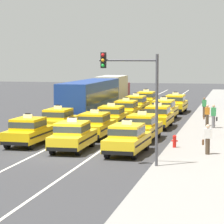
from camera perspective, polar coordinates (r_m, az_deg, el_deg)
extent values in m
plane|color=#353538|center=(32.50, -4.72, -4.21)|extent=(160.00, 160.00, 0.00)
cube|color=silver|center=(52.10, 0.00, -0.48)|extent=(0.14, 80.00, 0.01)
cube|color=silver|center=(51.52, 3.48, -0.56)|extent=(0.14, 80.00, 0.01)
cube|color=gray|center=(46.00, 9.44, -1.28)|extent=(4.00, 90.00, 0.15)
cylinder|color=black|center=(38.18, -8.06, -2.29)|extent=(0.26, 0.65, 0.64)
cylinder|color=black|center=(37.65, -5.98, -2.38)|extent=(0.26, 0.65, 0.64)
cylinder|color=black|center=(35.40, -9.93, -2.94)|extent=(0.26, 0.65, 0.64)
cylinder|color=black|center=(34.83, -7.71, -3.05)|extent=(0.26, 0.65, 0.64)
cube|color=yellow|center=(36.45, -7.90, -2.11)|extent=(1.95, 4.56, 0.70)
cube|color=black|center=(36.45, -7.90, -2.03)|extent=(1.96, 4.20, 0.10)
cube|color=yellow|center=(36.23, -8.00, -1.09)|extent=(1.67, 2.15, 0.64)
cube|color=#2D3842|center=(36.23, -8.00, -1.09)|extent=(1.69, 2.17, 0.35)
cube|color=white|center=(36.18, -8.01, -0.40)|extent=(0.56, 0.14, 0.24)
cube|color=black|center=(36.17, -8.02, -0.16)|extent=(0.32, 0.12, 0.06)
cube|color=black|center=(38.53, -6.66, -2.05)|extent=(1.71, 0.20, 0.20)
cube|color=black|center=(34.47, -9.27, -2.99)|extent=(1.71, 0.20, 0.20)
cylinder|color=black|center=(43.90, -5.36, -1.23)|extent=(0.26, 0.65, 0.64)
cylinder|color=black|center=(43.45, -3.52, -1.29)|extent=(0.26, 0.65, 0.64)
cylinder|color=black|center=(41.04, -6.75, -1.73)|extent=(0.26, 0.65, 0.64)
cylinder|color=black|center=(40.55, -4.79, -1.79)|extent=(0.26, 0.65, 0.64)
cube|color=yellow|center=(42.19, -5.09, -1.03)|extent=(1.91, 4.54, 0.70)
cube|color=black|center=(42.18, -5.09, -0.96)|extent=(1.92, 4.18, 0.10)
cube|color=yellow|center=(41.97, -5.16, -0.15)|extent=(1.65, 2.14, 0.64)
cube|color=#2D3842|center=(41.97, -5.16, -0.15)|extent=(1.67, 2.16, 0.35)
cube|color=white|center=(41.93, -5.17, 0.45)|extent=(0.56, 0.13, 0.24)
cube|color=black|center=(41.92, -5.17, 0.66)|extent=(0.32, 0.12, 0.06)
cube|color=black|center=(44.30, -4.17, -1.03)|extent=(1.71, 0.18, 0.20)
cube|color=black|center=(40.14, -6.10, -1.74)|extent=(1.71, 0.18, 0.20)
cylinder|color=black|center=(53.86, -2.21, 0.05)|extent=(0.25, 0.64, 0.64)
cylinder|color=black|center=(53.36, -0.14, 0.00)|extent=(0.25, 0.64, 0.64)
cylinder|color=black|center=(47.45, -4.39, -0.71)|extent=(0.25, 0.64, 0.64)
cylinder|color=black|center=(46.89, -2.06, -0.78)|extent=(0.25, 0.64, 0.64)
cube|color=navy|center=(50.24, -2.14, 1.31)|extent=(2.72, 11.25, 2.90)
cube|color=#2D3842|center=(50.22, -2.15, 1.60)|extent=(2.73, 10.80, 0.84)
cube|color=black|center=(55.53, -0.62, 2.96)|extent=(2.13, 0.12, 0.36)
cylinder|color=black|center=(62.41, -0.43, 0.82)|extent=(0.24, 0.64, 0.64)
cylinder|color=black|center=(62.03, 1.28, 0.79)|extent=(0.24, 0.64, 0.64)
cylinder|color=black|center=(58.63, -1.27, 0.51)|extent=(0.24, 0.64, 0.64)
cylinder|color=black|center=(58.21, 0.55, 0.47)|extent=(0.24, 0.64, 0.64)
cube|color=maroon|center=(63.09, 0.60, 1.83)|extent=(2.10, 2.20, 2.10)
cube|color=#2D3842|center=(64.12, 0.80, 2.15)|extent=(1.93, 0.06, 0.76)
cube|color=beige|center=(59.87, -0.02, 2.15)|extent=(2.30, 5.20, 2.70)
cylinder|color=black|center=(35.89, -4.21, -2.75)|extent=(0.24, 0.64, 0.64)
cylinder|color=black|center=(35.52, -1.92, -2.83)|extent=(0.24, 0.64, 0.64)
cylinder|color=black|center=(33.00, -5.69, -3.51)|extent=(0.24, 0.64, 0.64)
cylinder|color=black|center=(32.59, -3.21, -3.60)|extent=(0.24, 0.64, 0.64)
cube|color=yellow|center=(34.19, -3.73, -2.58)|extent=(1.82, 4.51, 0.70)
cube|color=black|center=(34.18, -3.74, -2.50)|extent=(1.84, 4.15, 0.10)
cube|color=yellow|center=(33.96, -3.81, -1.49)|extent=(1.61, 2.11, 0.64)
cube|color=#2D3842|center=(33.96, -3.81, -1.49)|extent=(1.63, 2.13, 0.35)
cube|color=white|center=(33.90, -3.82, -0.76)|extent=(0.56, 0.12, 0.24)
cube|color=black|center=(33.89, -3.82, -0.50)|extent=(0.32, 0.11, 0.06)
cube|color=black|center=(36.33, -2.79, -2.49)|extent=(1.71, 0.15, 0.20)
cube|color=black|center=(32.13, -4.80, -3.57)|extent=(1.71, 0.15, 0.20)
cylinder|color=black|center=(40.93, -2.06, -1.71)|extent=(0.25, 0.64, 0.64)
cylinder|color=black|center=(40.56, -0.05, -1.77)|extent=(0.25, 0.64, 0.64)
cylinder|color=black|center=(38.01, -3.28, -2.28)|extent=(0.25, 0.64, 0.64)
cylinder|color=black|center=(37.62, -1.12, -2.36)|extent=(0.25, 0.64, 0.64)
cube|color=yellow|center=(39.23, -1.61, -1.51)|extent=(1.88, 4.53, 0.70)
cube|color=black|center=(39.22, -1.61, -1.44)|extent=(1.89, 4.17, 0.10)
cube|color=yellow|center=(39.00, -1.67, -0.56)|extent=(1.64, 2.13, 0.64)
cube|color=#2D3842|center=(39.00, -1.67, -0.56)|extent=(1.66, 2.15, 0.35)
cube|color=white|center=(38.96, -1.67, 0.08)|extent=(0.56, 0.13, 0.24)
cube|color=black|center=(38.95, -1.67, 0.30)|extent=(0.32, 0.12, 0.06)
cube|color=black|center=(41.38, -0.83, -1.49)|extent=(1.71, 0.17, 0.20)
cube|color=black|center=(37.14, -2.48, -2.31)|extent=(1.71, 0.17, 0.20)
cylinder|color=black|center=(45.93, -0.57, -0.91)|extent=(0.25, 0.64, 0.64)
cylinder|color=black|center=(45.65, 1.25, -0.95)|extent=(0.25, 0.64, 0.64)
cylinder|color=black|center=(42.96, -1.41, -1.36)|extent=(0.25, 0.64, 0.64)
cylinder|color=black|center=(42.66, 0.52, -1.41)|extent=(0.25, 0.64, 0.64)
cube|color=yellow|center=(44.25, -0.04, -0.70)|extent=(1.87, 4.53, 0.70)
cube|color=black|center=(44.25, -0.04, -0.63)|extent=(1.88, 4.17, 0.10)
cube|color=yellow|center=(44.04, -0.08, 0.15)|extent=(1.63, 2.12, 0.64)
cube|color=#2D3842|center=(44.04, -0.08, 0.15)|extent=(1.65, 2.14, 0.35)
cube|color=white|center=(44.00, -0.08, 0.72)|extent=(0.56, 0.13, 0.24)
cube|color=black|center=(43.98, -0.08, 0.91)|extent=(0.32, 0.11, 0.06)
cube|color=black|center=(46.43, 0.50, -0.71)|extent=(1.71, 0.17, 0.20)
cube|color=black|center=(42.13, -0.64, -1.36)|extent=(1.71, 0.17, 0.20)
cylinder|color=black|center=(51.08, 0.89, -0.25)|extent=(0.24, 0.64, 0.64)
cylinder|color=black|center=(50.81, 2.52, -0.28)|extent=(0.24, 0.64, 0.64)
cylinder|color=black|center=(48.10, 0.16, -0.61)|extent=(0.24, 0.64, 0.64)
cylinder|color=black|center=(47.82, 1.89, -0.65)|extent=(0.24, 0.64, 0.64)
cube|color=yellow|center=(49.41, 1.38, -0.04)|extent=(1.81, 4.50, 0.70)
cube|color=black|center=(49.41, 1.38, 0.02)|extent=(1.83, 4.14, 0.10)
cube|color=yellow|center=(49.20, 1.34, 0.72)|extent=(1.60, 2.10, 0.64)
cube|color=#2D3842|center=(49.20, 1.34, 0.72)|extent=(1.62, 2.12, 0.35)
cube|color=white|center=(49.17, 1.35, 1.23)|extent=(0.56, 0.12, 0.24)
cube|color=black|center=(49.16, 1.35, 1.41)|extent=(0.32, 0.11, 0.06)
cube|color=black|center=(51.60, 1.84, -0.08)|extent=(1.71, 0.14, 0.20)
cube|color=black|center=(47.28, 0.87, -0.60)|extent=(1.71, 0.14, 0.20)
cylinder|color=black|center=(56.43, 1.86, 0.31)|extent=(0.25, 0.64, 0.64)
cylinder|color=black|center=(56.17, 3.34, 0.28)|extent=(0.25, 0.64, 0.64)
cylinder|color=black|center=(53.45, 1.23, 0.01)|extent=(0.25, 0.64, 0.64)
cylinder|color=black|center=(53.17, 2.79, -0.02)|extent=(0.25, 0.64, 0.64)
cube|color=yellow|center=(54.77, 2.31, 0.51)|extent=(1.85, 4.52, 0.70)
cube|color=black|center=(54.76, 2.31, 0.56)|extent=(1.87, 4.16, 0.10)
cube|color=yellow|center=(54.56, 2.28, 1.20)|extent=(1.62, 2.12, 0.64)
cube|color=#2D3842|center=(54.56, 2.28, 1.20)|extent=(1.64, 2.14, 0.35)
cube|color=white|center=(54.53, 2.29, 1.66)|extent=(0.56, 0.13, 0.24)
cube|color=black|center=(54.52, 2.29, 1.82)|extent=(0.32, 0.11, 0.06)
cube|color=black|center=(56.95, 2.72, 0.45)|extent=(1.71, 0.16, 0.20)
cube|color=black|center=(52.63, 1.87, 0.03)|extent=(1.71, 0.16, 0.20)
cylinder|color=black|center=(62.44, 2.83, 0.81)|extent=(0.24, 0.64, 0.64)
cylinder|color=black|center=(62.22, 4.18, 0.79)|extent=(0.24, 0.64, 0.64)
cylinder|color=black|center=(59.43, 2.36, 0.57)|extent=(0.24, 0.64, 0.64)
cylinder|color=black|center=(59.20, 3.77, 0.55)|extent=(0.24, 0.64, 0.64)
cube|color=yellow|center=(60.79, 3.29, 1.01)|extent=(1.81, 4.51, 0.70)
cube|color=black|center=(60.79, 3.29, 1.06)|extent=(1.83, 4.15, 0.10)
cube|color=yellow|center=(60.59, 3.27, 1.63)|extent=(1.61, 2.10, 0.64)
cube|color=#2D3842|center=(60.59, 3.27, 1.63)|extent=(1.63, 2.12, 0.35)
cube|color=white|center=(60.56, 3.27, 2.05)|extent=(0.56, 0.12, 0.24)
cube|color=black|center=(60.55, 3.28, 2.19)|extent=(0.32, 0.11, 0.06)
cube|color=black|center=(62.99, 3.60, 0.94)|extent=(1.71, 0.15, 0.20)
cube|color=black|center=(58.64, 2.96, 0.60)|extent=(1.71, 0.15, 0.20)
cylinder|color=black|center=(34.64, 0.88, -3.04)|extent=(0.27, 0.65, 0.64)
cylinder|color=black|center=(34.32, 3.28, -3.14)|extent=(0.27, 0.65, 0.64)
cylinder|color=black|center=(31.72, -0.46, -3.85)|extent=(0.27, 0.65, 0.64)
cylinder|color=black|center=(31.37, 2.14, -3.96)|extent=(0.27, 0.65, 0.64)
cube|color=yellow|center=(32.95, 1.48, -2.88)|extent=(2.01, 4.58, 0.70)
cube|color=black|center=(32.94, 1.48, -2.79)|extent=(2.01, 4.22, 0.10)
cube|color=yellow|center=(32.71, 1.43, -1.75)|extent=(1.70, 2.17, 0.64)
cube|color=#2D3842|center=(32.71, 1.43, -1.75)|extent=(1.72, 2.19, 0.35)
cube|color=white|center=(32.66, 1.43, -0.99)|extent=(0.57, 0.15, 0.24)
cube|color=black|center=(32.64, 1.43, -0.73)|extent=(0.32, 0.13, 0.06)
cube|color=black|center=(35.11, 2.32, -2.77)|extent=(1.71, 0.22, 0.20)
cube|color=black|center=(30.87, 0.53, -3.92)|extent=(1.71, 0.22, 0.20)
cylinder|color=black|center=(39.87, 2.34, -1.91)|extent=(0.27, 0.65, 0.64)
cylinder|color=black|center=(39.58, 4.43, -1.97)|extent=(0.27, 0.65, 0.64)
cylinder|color=black|center=(36.92, 1.30, -2.51)|extent=(0.27, 0.65, 0.64)
cylinder|color=black|center=(36.60, 3.55, -2.59)|extent=(0.27, 0.65, 0.64)
cube|color=yellow|center=(38.19, 2.92, -1.71)|extent=(2.02, 4.58, 0.70)
cube|color=black|center=(38.18, 2.92, -1.64)|extent=(2.02, 4.22, 0.10)
cube|color=yellow|center=(37.96, 2.88, -0.74)|extent=(1.70, 2.17, 0.64)
cube|color=#2D3842|center=(37.96, 2.88, -0.74)|extent=(1.72, 2.20, 0.35)
cube|color=white|center=(37.92, 2.88, -0.08)|extent=(0.57, 0.15, 0.24)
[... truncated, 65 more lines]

